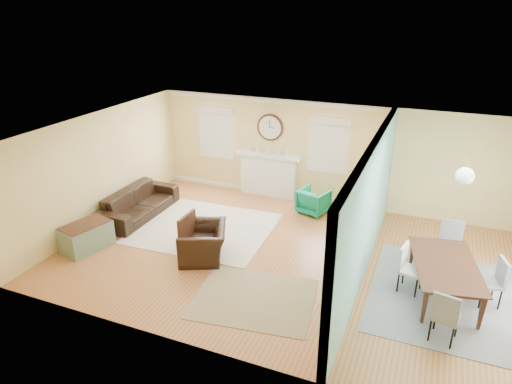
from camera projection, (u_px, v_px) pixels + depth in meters
floor at (287, 257)px, 9.31m from camera, size 9.00×9.00×0.00m
wall_back at (327, 154)px, 11.37m from camera, size 9.00×0.02×2.60m
wall_front at (219, 280)px, 6.25m from camera, size 9.00×0.02×2.60m
wall_left at (101, 169)px, 10.38m from camera, size 0.02×6.00×2.60m
ceiling at (290, 134)px, 8.30m from camera, size 9.00×6.00×0.02m
partition at (370, 203)px, 8.50m from camera, size 0.17×6.00×2.60m
fireplace at (269, 174)px, 12.06m from camera, size 1.70×0.30×1.17m
wall_clock at (270, 127)px, 11.65m from camera, size 0.70×0.07×0.70m
window_left at (216, 129)px, 12.26m from camera, size 1.05×0.13×1.42m
window_right at (329, 141)px, 11.17m from camera, size 1.05×0.13×1.42m
pendant at (465, 176)px, 7.41m from camera, size 0.30×0.30×0.55m
rug_cream at (204, 228)px, 10.48m from camera, size 3.12×2.74×0.02m
rug_jute at (254, 298)px, 8.01m from camera, size 2.27×1.95×0.01m
rug_grey at (442, 296)px, 8.08m from camera, size 2.43×3.04×0.01m
sofa at (139, 203)px, 11.00m from camera, size 0.90×2.27×0.66m
eames_chair at (203, 242)px, 9.18m from camera, size 1.28×1.34×0.69m
green_chair at (314, 201)px, 11.16m from camera, size 0.82×0.84×0.62m
trunk at (87, 236)px, 9.54m from camera, size 0.83×1.10×0.57m
credenza at (359, 225)px, 9.77m from camera, size 0.51×1.49×0.80m
tv at (361, 194)px, 9.49m from camera, size 0.25×1.13×0.65m
garden_stool at (344, 255)px, 8.86m from camera, size 0.36×0.36×0.52m
potted_plant at (346, 233)px, 8.67m from camera, size 0.54×0.54×0.46m
dining_table at (445, 280)px, 7.96m from camera, size 1.39×2.03×0.66m
dining_chair_n at (450, 242)px, 8.76m from camera, size 0.44×0.44×0.95m
dining_chair_s at (447, 311)px, 6.85m from camera, size 0.47×0.47×0.90m
dining_chair_w at (412, 266)px, 8.03m from camera, size 0.46×0.46×0.88m
dining_chair_e at (490, 278)px, 7.68m from camera, size 0.48×0.48×0.88m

